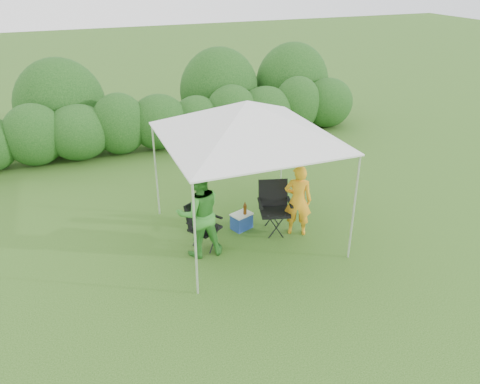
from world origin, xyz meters
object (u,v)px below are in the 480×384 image
object	(u,v)px
woman	(199,213)
cooler	(242,221)
canopy	(247,120)
chair_right	(274,204)
chair_left	(201,222)
man	(298,200)

from	to	relation	value
woman	cooler	world-z (taller)	woman
woman	canopy	bearing A→B (deg)	-160.54
canopy	cooler	xyz separation A→B (m)	(-0.01, 0.24, -2.28)
canopy	cooler	world-z (taller)	canopy
canopy	chair_right	size ratio (longest dim) A/B	2.89
chair_left	man	size ratio (longest dim) A/B	0.62
man	cooler	distance (m)	1.29
woman	chair_right	bearing A→B (deg)	-167.33
woman	cooler	bearing A→B (deg)	-149.46
chair_right	cooler	size ratio (longest dim) A/B	2.14
chair_right	woman	xyz separation A→B (m)	(-1.69, -0.31, 0.28)
chair_right	canopy	bearing A→B (deg)	-166.91
chair_left	woman	world-z (taller)	woman
man	chair_right	bearing A→B (deg)	-11.38
canopy	cooler	bearing A→B (deg)	93.20
chair_right	woman	world-z (taller)	woman
canopy	chair_right	distance (m)	1.95
canopy	chair_right	xyz separation A→B (m)	(0.60, -0.03, -1.86)
chair_left	man	bearing A→B (deg)	-39.61
chair_right	chair_left	distance (m)	1.59
chair_left	canopy	bearing A→B (deg)	-27.26
man	cooler	bearing A→B (deg)	-1.95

